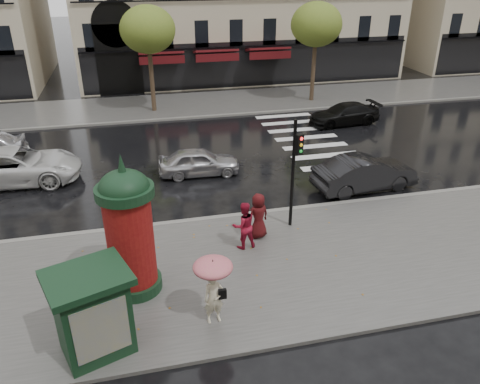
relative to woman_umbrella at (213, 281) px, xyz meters
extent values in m
plane|color=black|center=(1.81, 2.66, -1.46)|extent=(160.00, 160.00, 0.00)
cube|color=#474744|center=(1.81, 2.16, -1.40)|extent=(90.00, 7.00, 0.12)
cube|color=#474744|center=(1.81, 21.66, -1.40)|extent=(90.00, 6.00, 0.12)
cube|color=slate|center=(1.81, 5.66, -1.39)|extent=(90.00, 0.25, 0.14)
cube|color=slate|center=(1.81, 18.66, -1.39)|extent=(90.00, 0.25, 0.14)
cube|color=silver|center=(7.81, 12.26, -1.46)|extent=(3.60, 11.75, 0.01)
cylinder|color=#38281C|center=(-0.19, 20.66, 1.14)|extent=(0.28, 0.28, 5.20)
ellipsoid|color=#3C601E|center=(-0.19, 20.66, 3.74)|extent=(3.40, 3.40, 2.89)
cylinder|color=#38281C|center=(10.81, 20.66, 1.14)|extent=(0.28, 0.28, 5.20)
ellipsoid|color=#3C601E|center=(10.81, 20.66, 3.74)|extent=(3.40, 3.40, 2.89)
imported|color=beige|center=(0.00, 0.00, -0.58)|extent=(0.60, 0.44, 1.53)
cylinder|color=black|center=(0.00, 0.00, -0.07)|extent=(0.02, 0.02, 0.97)
ellipsoid|color=#CB2677|center=(0.00, 0.00, 0.44)|extent=(1.06, 1.06, 0.37)
cone|color=black|center=(0.00, 0.00, 0.65)|extent=(0.04, 0.04, 0.08)
cube|color=black|center=(0.22, -0.06, -0.43)|extent=(0.22, 0.10, 0.28)
imported|color=maroon|center=(1.65, 3.40, -0.49)|extent=(0.90, 0.74, 1.70)
imported|color=#480E11|center=(2.32, 3.95, -0.50)|extent=(0.95, 0.76, 1.68)
cylinder|color=black|center=(-2.05, 1.96, -1.17)|extent=(1.57, 1.57, 0.34)
cylinder|color=maroon|center=(-2.05, 1.96, 0.40)|extent=(1.35, 1.35, 2.81)
cylinder|color=black|center=(-2.05, 1.96, 1.92)|extent=(1.62, 1.62, 0.28)
ellipsoid|color=black|center=(-2.05, 1.96, 2.03)|extent=(1.39, 1.39, 0.98)
cone|color=black|center=(-2.05, 1.96, 2.76)|extent=(0.22, 0.22, 0.51)
cylinder|color=black|center=(3.71, 4.46, 0.70)|extent=(0.12, 0.12, 4.09)
cube|color=black|center=(3.80, 4.26, 1.93)|extent=(0.31, 0.27, 0.72)
cube|color=black|center=(-3.07, -0.34, -0.28)|extent=(1.96, 1.78, 2.12)
cube|color=black|center=(-3.07, -0.34, 0.88)|extent=(2.35, 2.17, 0.18)
imported|color=#BABABF|center=(1.15, 10.06, -0.82)|extent=(3.81, 1.68, 1.27)
imported|color=black|center=(7.90, 6.86, -0.71)|extent=(4.69, 2.07, 1.50)
imported|color=silver|center=(-6.97, 11.11, -0.67)|extent=(5.79, 2.88, 1.58)
imported|color=black|center=(10.89, 15.46, -0.83)|extent=(4.45, 2.09, 1.26)
camera|label=1|loc=(-1.61, -9.85, 7.57)|focal=35.00mm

